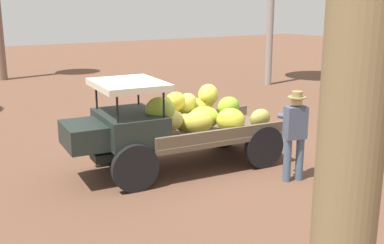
% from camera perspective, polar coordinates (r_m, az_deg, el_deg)
% --- Properties ---
extents(ground_plane, '(60.00, 60.00, 0.00)m').
position_cam_1_polar(ground_plane, '(10.31, 0.84, -4.69)').
color(ground_plane, brown).
extents(truck, '(4.54, 2.00, 1.88)m').
position_cam_1_polar(truck, '(9.57, -2.56, -0.31)').
color(truck, '#212A26').
rests_on(truck, ground).
extents(farmer, '(0.54, 0.50, 1.74)m').
position_cam_1_polar(farmer, '(9.14, 12.17, -1.01)').
color(farmer, '#4A5D76').
rests_on(farmer, ground).
extents(wooden_crate, '(0.37, 0.53, 0.50)m').
position_cam_1_polar(wooden_crate, '(11.58, 8.45, -1.41)').
color(wooden_crate, olive).
rests_on(wooden_crate, ground).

